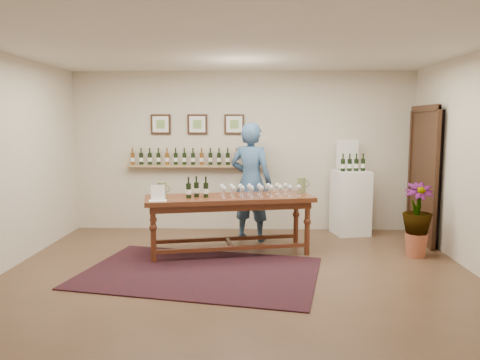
{
  "coord_description": "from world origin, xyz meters",
  "views": [
    {
      "loc": [
        0.19,
        -5.78,
        1.91
      ],
      "look_at": [
        0.0,
        0.8,
        1.1
      ],
      "focal_mm": 35.0,
      "sensor_mm": 36.0,
      "label": 1
    }
  ],
  "objects_px": {
    "tasting_table": "(229,205)",
    "person": "(251,182)",
    "potted_plant": "(417,220)",
    "display_pedestal": "(350,203)"
  },
  "relations": [
    {
      "from": "potted_plant",
      "to": "display_pedestal",
      "type": "bearing_deg",
      "value": 115.98
    },
    {
      "from": "tasting_table",
      "to": "potted_plant",
      "type": "distance_m",
      "value": 2.68
    },
    {
      "from": "potted_plant",
      "to": "tasting_table",
      "type": "bearing_deg",
      "value": 178.34
    },
    {
      "from": "display_pedestal",
      "to": "potted_plant",
      "type": "distance_m",
      "value": 1.52
    },
    {
      "from": "display_pedestal",
      "to": "potted_plant",
      "type": "height_order",
      "value": "display_pedestal"
    },
    {
      "from": "display_pedestal",
      "to": "person",
      "type": "distance_m",
      "value": 1.81
    },
    {
      "from": "tasting_table",
      "to": "person",
      "type": "bearing_deg",
      "value": 57.85
    },
    {
      "from": "display_pedestal",
      "to": "potted_plant",
      "type": "bearing_deg",
      "value": -64.02
    },
    {
      "from": "tasting_table",
      "to": "display_pedestal",
      "type": "relative_size",
      "value": 2.29
    },
    {
      "from": "tasting_table",
      "to": "display_pedestal",
      "type": "height_order",
      "value": "display_pedestal"
    }
  ]
}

